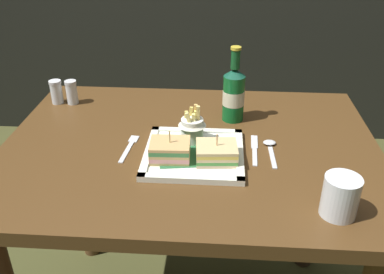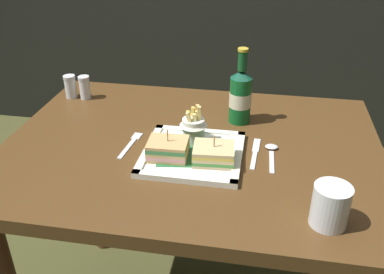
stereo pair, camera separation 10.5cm
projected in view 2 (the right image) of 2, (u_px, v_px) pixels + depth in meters
The scene contains 12 objects.
dining_table at pixel (191, 182), 1.25m from camera, with size 1.04×0.78×0.73m.
square_plate at pixel (193, 154), 1.13m from camera, with size 0.26×0.26×0.02m.
sandwich_half_left at pixel (168, 149), 1.10m from camera, with size 0.10×0.09×0.08m.
sandwich_half_right at pixel (214, 154), 1.08m from camera, with size 0.11×0.09×0.07m.
fries_cup at pixel (194, 126), 1.16m from camera, with size 0.08×0.08×0.11m.
beer_bottle at pixel (240, 95), 1.27m from camera, with size 0.07×0.07×0.23m.
water_glass at pixel (330, 208), 0.88m from camera, with size 0.08×0.08×0.09m.
fork at pixel (131, 144), 1.19m from camera, with size 0.03×0.14×0.00m.
knife at pixel (255, 152), 1.15m from camera, with size 0.02×0.16×0.00m.
spoon at pixel (272, 151), 1.15m from camera, with size 0.03×0.14×0.01m.
salt_shaker at pixel (71, 88), 1.45m from camera, with size 0.04×0.04×0.08m.
pepper_shaker at pixel (85, 89), 1.44m from camera, with size 0.04×0.04×0.08m.
Camera 2 is at (0.18, -1.01, 1.33)m, focal length 39.97 mm.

